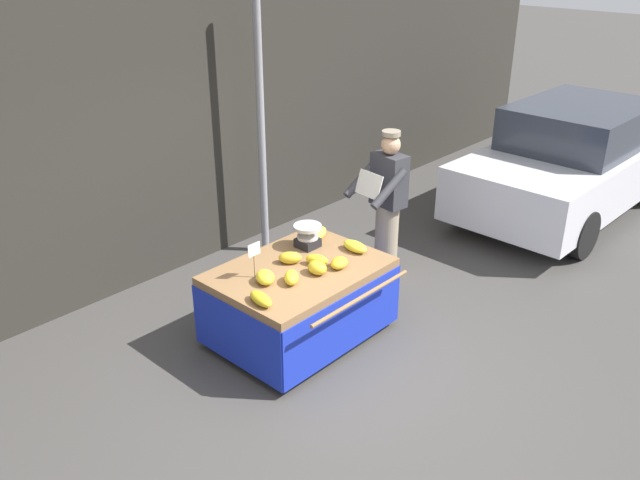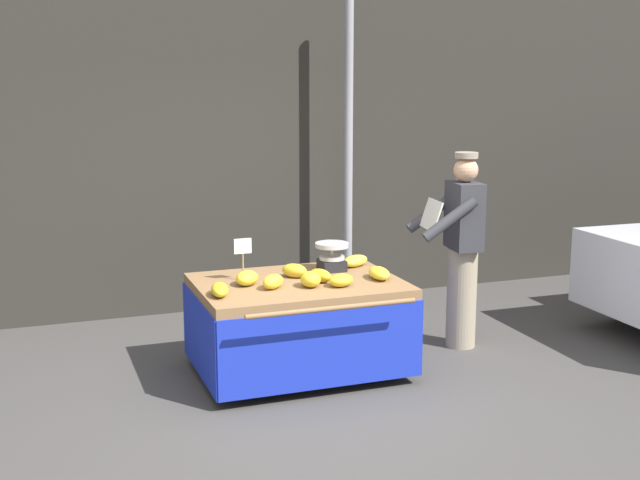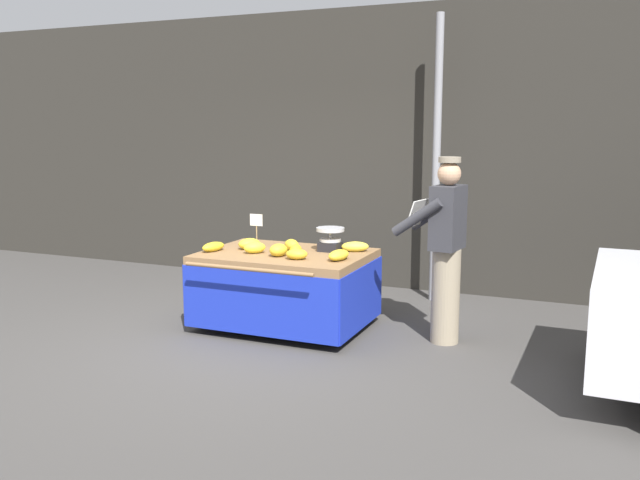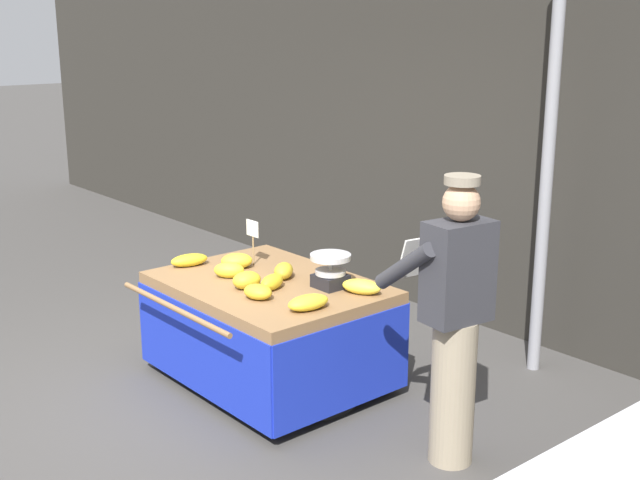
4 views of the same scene
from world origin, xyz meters
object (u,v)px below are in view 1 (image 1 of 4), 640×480
at_px(banana_bunch_2, 355,246).
at_px(banana_bunch_8, 261,299).
at_px(price_sign, 254,253).
at_px(banana_bunch_3, 339,263).
at_px(parked_car, 572,160).
at_px(banana_bunch_4, 319,233).
at_px(street_pole, 261,124).
at_px(banana_bunch_0, 317,268).
at_px(banana_bunch_7, 317,260).
at_px(vendor_person, 387,206).
at_px(banana_bunch_1, 291,277).
at_px(banana_bunch_6, 290,258).
at_px(weighing_scale, 308,236).
at_px(banana_bunch_5, 265,277).

height_order(banana_bunch_2, banana_bunch_8, banana_bunch_2).
relative_size(price_sign, banana_bunch_8, 1.20).
height_order(banana_bunch_3, parked_car, parked_car).
bearing_deg(banana_bunch_4, banana_bunch_2, -88.66).
distance_m(street_pole, banana_bunch_0, 2.28).
distance_m(price_sign, parked_car, 5.27).
distance_m(banana_bunch_2, banana_bunch_7, 0.48).
xyz_separation_m(price_sign, banana_bunch_7, (0.56, -0.25, -0.20)).
bearing_deg(street_pole, vendor_person, -72.94).
height_order(banana_bunch_8, vendor_person, vendor_person).
bearing_deg(parked_car, banana_bunch_4, 168.62).
bearing_deg(banana_bunch_2, banana_bunch_8, -177.25).
distance_m(banana_bunch_1, banana_bunch_8, 0.43).
xyz_separation_m(vendor_person, parked_car, (3.27, -0.69, -0.12)).
bearing_deg(banana_bunch_6, weighing_scale, 18.04).
height_order(banana_bunch_0, banana_bunch_8, banana_bunch_0).
bearing_deg(banana_bunch_4, vendor_person, -9.52).
distance_m(banana_bunch_7, vendor_person, 1.41).
bearing_deg(vendor_person, weighing_scale, 175.68).
bearing_deg(banana_bunch_0, banana_bunch_8, -178.89).
xyz_separation_m(banana_bunch_0, banana_bunch_5, (-0.44, 0.22, -0.00)).
bearing_deg(banana_bunch_6, parked_car, -7.80).
bearing_deg(banana_bunch_8, banana_bunch_2, 2.75).
xyz_separation_m(banana_bunch_1, banana_bunch_5, (-0.16, 0.17, 0.00)).
distance_m(banana_bunch_2, vendor_person, 0.98).
bearing_deg(banana_bunch_8, banana_bunch_6, 26.51).
xyz_separation_m(weighing_scale, banana_bunch_1, (-0.63, -0.40, -0.06)).
xyz_separation_m(banana_bunch_4, banana_bunch_7, (-0.46, -0.40, 0.00)).
distance_m(banana_bunch_2, parked_car, 4.21).
xyz_separation_m(banana_bunch_0, banana_bunch_1, (-0.28, 0.05, -0.01)).
distance_m(banana_bunch_8, vendor_person, 2.26).
bearing_deg(banana_bunch_0, street_pole, 60.35).
height_order(weighing_scale, banana_bunch_2, weighing_scale).
distance_m(banana_bunch_2, banana_bunch_4, 0.47).
bearing_deg(parked_car, banana_bunch_8, 176.76).
bearing_deg(banana_bunch_1, weighing_scale, 32.48).
bearing_deg(street_pole, weighing_scale, -116.79).
bearing_deg(banana_bunch_2, banana_bunch_6, 155.27).
bearing_deg(banana_bunch_0, banana_bunch_5, 153.02).
distance_m(banana_bunch_5, parked_car, 5.26).
bearing_deg(banana_bunch_3, street_pole, 66.62).
bearing_deg(banana_bunch_5, vendor_person, 4.07).
distance_m(price_sign, banana_bunch_6, 0.46).
bearing_deg(banana_bunch_7, vendor_person, 9.90).
bearing_deg(banana_bunch_6, price_sign, 175.21).
relative_size(banana_bunch_5, banana_bunch_7, 1.03).
distance_m(banana_bunch_5, vendor_person, 1.96).
distance_m(vendor_person, parked_car, 3.34).
relative_size(banana_bunch_0, banana_bunch_8, 0.71).
height_order(banana_bunch_7, vendor_person, vendor_person).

